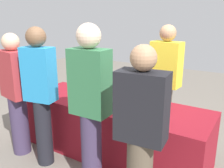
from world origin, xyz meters
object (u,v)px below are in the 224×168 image
at_px(guest_2, 90,105).
at_px(wine_bottle_4, 165,100).
at_px(server_pouring, 165,81).
at_px(wine_bottle_1, 131,92).
at_px(wine_glass_2, 150,108).
at_px(wine_glass_1, 97,95).
at_px(wine_bottle_2, 145,95).
at_px(guest_1, 41,92).
at_px(wine_glass_0, 53,89).
at_px(menu_board, 101,98).
at_px(wine_bottle_0, 77,83).
at_px(wine_bottle_3, 154,98).
at_px(guest_0, 16,92).
at_px(wine_glass_3, 166,113).
at_px(guest_3, 141,132).

bearing_deg(guest_2, wine_bottle_4, 59.65).
bearing_deg(server_pouring, wine_bottle_1, 65.61).
relative_size(wine_bottle_1, wine_glass_2, 2.49).
height_order(wine_bottle_1, wine_glass_1, wine_bottle_1).
height_order(wine_bottle_4, wine_glass_1, wine_bottle_4).
relative_size(wine_glass_1, wine_glass_2, 1.06).
height_order(wine_bottle_2, wine_bottle_4, wine_bottle_4).
height_order(guest_1, guest_2, guest_2).
relative_size(wine_bottle_2, wine_glass_0, 2.46).
bearing_deg(menu_board, wine_bottle_0, -79.08).
bearing_deg(wine_bottle_4, wine_bottle_3, -173.27).
height_order(wine_bottle_0, wine_bottle_4, wine_bottle_4).
bearing_deg(guest_0, wine_glass_2, 27.88).
distance_m(wine_bottle_4, server_pouring, 0.63).
distance_m(wine_bottle_2, guest_0, 1.66).
xyz_separation_m(wine_bottle_0, guest_1, (0.16, -0.85, 0.10)).
bearing_deg(wine_glass_1, wine_glass_3, -6.41).
height_order(wine_bottle_0, guest_2, guest_2).
relative_size(wine_glass_2, menu_board, 0.16).
relative_size(server_pouring, guest_2, 0.97).
xyz_separation_m(wine_glass_0, wine_glass_1, (0.72, 0.08, 0.01)).
relative_size(wine_bottle_2, wine_bottle_4, 0.91).
bearing_deg(wine_bottle_1, guest_0, -144.71).
bearing_deg(guest_2, wine_bottle_2, 77.81).
bearing_deg(wine_glass_2, wine_bottle_2, 123.19).
distance_m(wine_glass_1, menu_board, 1.27).
relative_size(server_pouring, guest_1, 1.00).
xyz_separation_m(wine_glass_1, server_pouring, (0.60, 0.83, 0.10)).
xyz_separation_m(wine_glass_3, guest_2, (-0.60, -0.50, 0.13)).
bearing_deg(guest_3, guest_0, 169.70).
relative_size(wine_glass_1, guest_2, 0.08).
bearing_deg(wine_bottle_3, menu_board, 150.01).
bearing_deg(wine_glass_1, guest_0, -149.10).
height_order(wine_bottle_1, wine_glass_0, wine_bottle_1).
distance_m(server_pouring, guest_2, 1.46).
height_order(wine_bottle_3, wine_bottle_4, wine_bottle_4).
bearing_deg(wine_bottle_1, wine_bottle_4, -8.34).
bearing_deg(guest_2, wine_bottle_3, 66.79).
bearing_deg(wine_bottle_3, guest_3, -73.75).
height_order(server_pouring, menu_board, server_pouring).
height_order(wine_bottle_4, guest_3, guest_3).
bearing_deg(guest_3, wine_bottle_0, 141.46).
bearing_deg(wine_bottle_4, guest_1, -147.78).
height_order(guest_0, guest_1, guest_1).
height_order(wine_bottle_4, guest_2, guest_2).
xyz_separation_m(wine_bottle_4, guest_2, (-0.46, -0.86, 0.11)).
distance_m(wine_glass_3, guest_3, 0.58).
bearing_deg(wine_bottle_3, wine_glass_2, -76.72).
bearing_deg(wine_bottle_0, guest_0, -110.44).
bearing_deg(wine_glass_0, wine_bottle_4, 11.95).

